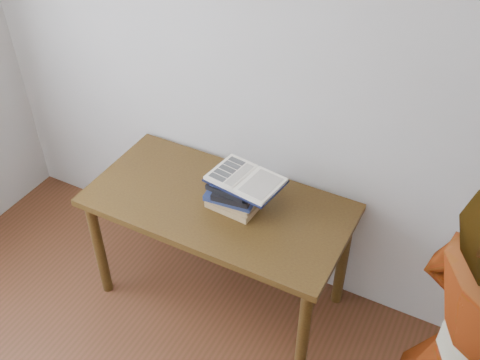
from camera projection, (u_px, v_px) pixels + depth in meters
The scene contains 3 objects.
desk at pixel (218, 216), 2.94m from camera, with size 1.36×0.68×0.73m.
book_stack at pixel (234, 194), 2.80m from camera, with size 0.27×0.21×0.18m.
open_book at pixel (246, 180), 2.72m from camera, with size 0.38×0.29×0.03m.
Camera 1 is at (1.04, -0.47, 2.65)m, focal length 42.00 mm.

